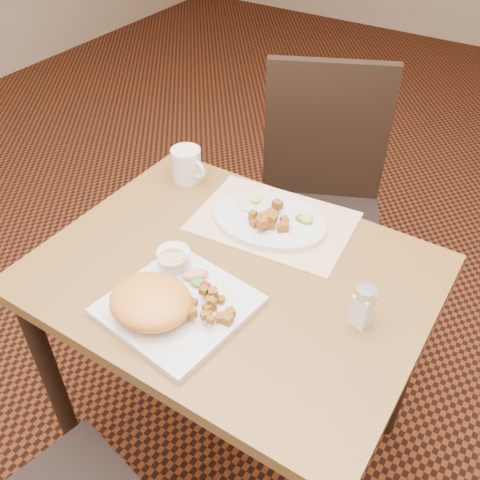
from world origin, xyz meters
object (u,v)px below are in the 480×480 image
object	(u,v)px
plate_square	(178,306)
plate_oval	(269,220)
chair_far	(320,195)
table	(232,302)
coffee_mug	(187,165)
salt_shaker	(363,305)

from	to	relation	value
plate_square	plate_oval	size ratio (longest dim) A/B	0.92
chair_far	plate_oval	bearing A→B (deg)	72.33
plate_square	chair_far	bearing A→B (deg)	93.05
table	plate_square	xyz separation A→B (m)	(-0.03, -0.16, 0.12)
table	plate_oval	size ratio (longest dim) A/B	2.96
chair_far	plate_oval	distance (m)	0.52
plate_oval	coffee_mug	size ratio (longest dim) A/B	2.63
plate_oval	chair_far	bearing A→B (deg)	97.22
plate_square	coffee_mug	xyz separation A→B (m)	(-0.29, 0.42, 0.04)
table	salt_shaker	xyz separation A→B (m)	(0.32, 0.01, 0.16)
plate_oval	salt_shaker	size ratio (longest dim) A/B	3.05
plate_square	coffee_mug	world-z (taller)	coffee_mug
salt_shaker	plate_square	bearing A→B (deg)	-153.18
table	plate_square	size ratio (longest dim) A/B	3.21
salt_shaker	plate_oval	bearing A→B (deg)	150.42
plate_oval	coffee_mug	bearing A→B (deg)	170.18
coffee_mug	salt_shaker	bearing A→B (deg)	-20.79
plate_square	salt_shaker	distance (m)	0.39
chair_far	salt_shaker	world-z (taller)	chair_far
table	chair_far	world-z (taller)	chair_far
plate_oval	salt_shaker	bearing A→B (deg)	-29.58
plate_square	coffee_mug	distance (m)	0.51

